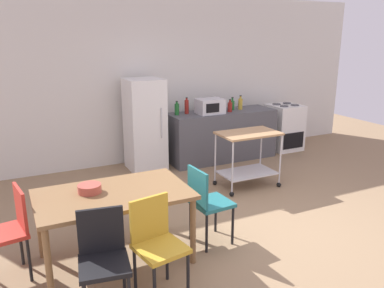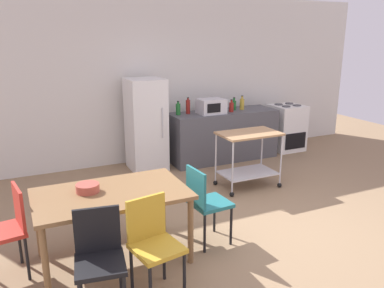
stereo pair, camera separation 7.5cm
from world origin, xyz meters
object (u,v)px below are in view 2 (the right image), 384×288
Objects in this scene: chair_teal at (205,200)px; bottle_sesame_oil at (234,105)px; chair_red at (8,226)px; chair_mustard at (153,240)px; kitchen_cart at (248,150)px; bottle_soda at (178,109)px; refrigerator at (146,125)px; chair_black at (99,255)px; microwave at (211,106)px; bottle_vinegar at (188,107)px; bottle_sparkling_water at (231,107)px; bottle_hot_sauce at (242,104)px; stove_oven at (286,127)px; dining_table at (111,199)px; fruit_bowl at (88,188)px.

chair_teal is 3.32m from bottle_sesame_oil.
chair_red is at bearing 78.37° from chair_teal.
chair_mustard is 2.82m from kitchen_cart.
bottle_sesame_oil is at bearing -0.52° from bottle_soda.
refrigerator reaches higher than chair_red.
refrigerator is (1.52, 3.31, 0.26)m from chair_black.
microwave reaches higher than bottle_soda.
bottle_vinegar reaches higher than bottle_sparkling_water.
kitchen_cart is (2.64, 1.85, 0.05)m from chair_black.
refrigerator reaches higher than bottle_sesame_oil.
kitchen_cart is 1.58m from bottle_soda.
bottle_hot_sauce reaches higher than microwave.
chair_teal is at bearing -107.09° from bottle_soda.
chair_red is at bearing -148.24° from bottle_sesame_oil.
bottle_hot_sauce reaches higher than chair_teal.
stove_oven is 1.46m from bottle_sparkling_water.
bottle_sesame_oil is at bearing 112.70° from chair_red.
stove_oven is at bearing 105.85° from chair_red.
bottle_sparkling_water reaches higher than dining_table.
chair_teal is at bearing -9.78° from fruit_bowl.
chair_red is 1.93× the size of microwave.
refrigerator is 1.86m from bottle_hot_sauce.
bottle_hot_sauce reaches higher than chair_black.
fruit_bowl is at bearing 75.80° from chair_teal.
bottle_vinegar is (2.97, 2.44, 0.51)m from chair_red.
chair_black is at bearing -144.90° from kitchen_cart.
refrigerator is at bearing 171.42° from microwave.
stove_oven reaches higher than chair_teal.
bottle_hot_sauce reaches higher than kitchen_cart.
chair_black is 4.15m from microwave.
bottle_soda is at bearing 170.76° from bottle_sparkling_water.
refrigerator reaches higher than stove_oven.
fruit_bowl is at bearing -120.11° from refrigerator.
dining_table is 6.48× the size of fruit_bowl.
chair_red is 3.68× the size of bottle_soda.
bottle_vinegar is 1.07m from bottle_hot_sauce.
chair_mustard reaches higher than fruit_bowl.
kitchen_cart is (2.16, 1.81, 0.05)m from chair_mustard.
bottle_sesame_oil is (1.69, -0.04, 0.22)m from refrigerator.
refrigerator is (1.23, 2.59, 0.10)m from dining_table.
bottle_sesame_oil is (3.22, 3.27, 0.47)m from chair_black.
chair_teal is at bearing -110.73° from bottle_vinegar.
chair_teal is 2.72m from refrigerator.
stove_oven is 2.20m from bottle_vinegar.
dining_table is at bearing -140.81° from bottle_hot_sauce.
dining_table is 6.66× the size of bottle_sparkling_water.
bottle_soda is (-2.32, 0.05, 0.55)m from stove_oven.
chair_teal is 3.85× the size of fruit_bowl.
dining_table is 0.26m from fruit_bowl.
bottle_hot_sauce is at bearing -4.10° from bottle_vinegar.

